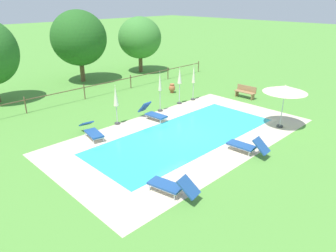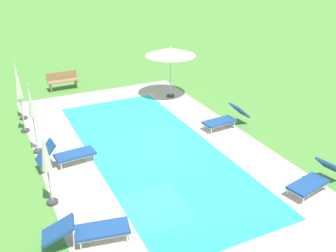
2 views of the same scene
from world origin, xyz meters
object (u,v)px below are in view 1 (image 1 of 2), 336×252
object	(u,v)px
patio_umbrella_closed_row_mid_west	(194,77)
wooden_bench_lawn_side	(245,91)
sun_lounger_north_near_steps	(153,113)
sun_lounger_north_far	(92,131)
patio_umbrella_open_foreground	(285,89)
patio_umbrella_closed_row_west	(180,79)
patio_umbrella_closed_row_centre	(116,99)
sun_lounger_north_end	(172,186)
tree_east_mid	(140,38)
sun_lounger_north_mid	(247,146)
tree_centre	(79,38)
patio_umbrella_closed_row_mid_east	(160,86)
terracotta_urn_near_fence	(172,88)

from	to	relation	value
patio_umbrella_closed_row_mid_west	wooden_bench_lawn_side	bearing A→B (deg)	-37.33
sun_lounger_north_near_steps	sun_lounger_north_far	bearing A→B (deg)	175.38
patio_umbrella_open_foreground	patio_umbrella_closed_row_west	bearing A→B (deg)	98.32
patio_umbrella_closed_row_centre	wooden_bench_lawn_side	world-z (taller)	patio_umbrella_closed_row_centre
sun_lounger_north_end	tree_east_mid	world-z (taller)	tree_east_mid
sun_lounger_north_mid	patio_umbrella_closed_row_mid_west	distance (m)	8.41
sun_lounger_north_mid	tree_east_mid	bearing A→B (deg)	65.52
patio_umbrella_closed_row_centre	wooden_bench_lawn_side	size ratio (longest dim) A/B	1.50
sun_lounger_north_end	sun_lounger_north_mid	bearing A→B (deg)	-1.17
sun_lounger_north_mid	tree_centre	world-z (taller)	tree_centre
tree_centre	tree_east_mid	distance (m)	5.93
tree_east_mid	patio_umbrella_open_foreground	bearing A→B (deg)	-102.12
sun_lounger_north_mid	patio_umbrella_open_foreground	xyz separation A→B (m)	(4.05, 0.41, 1.79)
wooden_bench_lawn_side	tree_centre	world-z (taller)	tree_centre
sun_lounger_north_end	tree_centre	xyz separation A→B (m)	(6.42, 17.02, 3.20)
sun_lounger_north_mid	sun_lounger_north_end	distance (m)	4.80
sun_lounger_north_end	wooden_bench_lawn_side	xyz separation A→B (m)	(12.18, 4.68, 0.09)
patio_umbrella_closed_row_mid_west	wooden_bench_lawn_side	distance (m)	3.97
sun_lounger_north_near_steps	patio_umbrella_closed_row_mid_east	world-z (taller)	patio_umbrella_closed_row_mid_east
terracotta_urn_near_fence	patio_umbrella_closed_row_west	bearing A→B (deg)	-124.57
tree_centre	sun_lounger_north_near_steps	bearing A→B (deg)	-99.41
sun_lounger_north_mid	tree_east_mid	world-z (taller)	tree_east_mid
terracotta_urn_near_fence	tree_centre	bearing A→B (deg)	110.68
patio_umbrella_open_foreground	wooden_bench_lawn_side	distance (m)	5.74
sun_lounger_north_far	patio_umbrella_open_foreground	size ratio (longest dim) A/B	0.89
sun_lounger_north_far	patio_umbrella_closed_row_mid_east	world-z (taller)	patio_umbrella_closed_row_mid_east
sun_lounger_north_mid	terracotta_urn_near_fence	world-z (taller)	sun_lounger_north_mid
sun_lounger_north_far	patio_umbrella_closed_row_mid_west	size ratio (longest dim) A/B	0.85
patio_umbrella_closed_row_west	patio_umbrella_closed_row_mid_west	bearing A→B (deg)	-4.28
wooden_bench_lawn_side	terracotta_urn_near_fence	xyz separation A→B (m)	(-2.82, 4.56, -0.10)
patio_umbrella_closed_row_mid_east	tree_east_mid	distance (m)	11.53
terracotta_urn_near_fence	sun_lounger_north_end	bearing A→B (deg)	-135.34
sun_lounger_north_near_steps	terracotta_urn_near_fence	world-z (taller)	sun_lounger_north_near_steps
patio_umbrella_closed_row_centre	tree_east_mid	xyz separation A→B (m)	(9.62, 9.35, 1.66)
sun_lounger_north_far	patio_umbrella_closed_row_mid_west	xyz separation A→B (m)	(8.46, 0.50, 1.26)
patio_umbrella_closed_row_centre	sun_lounger_north_near_steps	bearing A→B (deg)	-24.04
patio_umbrella_closed_row_mid_east	terracotta_urn_near_fence	distance (m)	4.34
patio_umbrella_closed_row_mid_west	wooden_bench_lawn_side	world-z (taller)	patio_umbrella_closed_row_mid_west
wooden_bench_lawn_side	patio_umbrella_closed_row_mid_east	bearing A→B (deg)	160.46
patio_umbrella_closed_row_west	tree_centre	bearing A→B (deg)	98.26
sun_lounger_north_mid	sun_lounger_north_far	distance (m)	7.76
patio_umbrella_closed_row_mid_east	wooden_bench_lawn_side	world-z (taller)	patio_umbrella_closed_row_mid_east
terracotta_urn_near_fence	sun_lounger_north_far	bearing A→B (deg)	-162.30
sun_lounger_north_mid	terracotta_urn_near_fence	size ratio (longest dim) A/B	2.93
sun_lounger_north_mid	wooden_bench_lawn_side	bearing A→B (deg)	32.95
sun_lounger_north_near_steps	wooden_bench_lawn_side	distance (m)	7.70
sun_lounger_north_mid	patio_umbrella_closed_row_centre	xyz separation A→B (m)	(-2.11, 7.13, 1.13)
sun_lounger_north_mid	patio_umbrella_closed_row_west	size ratio (longest dim) A/B	0.81
sun_lounger_north_end	tree_east_mid	xyz separation A→B (m)	(12.30, 16.38, 2.79)
sun_lounger_north_far	terracotta_urn_near_fence	distance (m)	9.09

